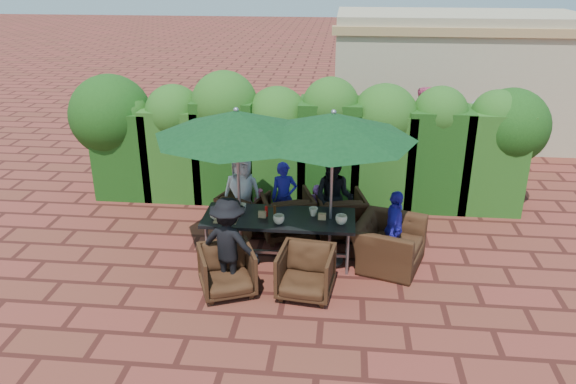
# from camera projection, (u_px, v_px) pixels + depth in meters

# --- Properties ---
(ground) EXTENTS (80.00, 80.00, 0.00)m
(ground) POSITION_uv_depth(u_px,v_px,m) (292.00, 256.00, 9.05)
(ground) COLOR maroon
(ground) RESTS_ON ground
(dining_table) EXTENTS (2.35, 0.90, 0.75)m
(dining_table) POSITION_uv_depth(u_px,v_px,m) (279.00, 221.00, 8.70)
(dining_table) COLOR black
(dining_table) RESTS_ON ground
(umbrella_left) EXTENTS (2.48, 2.48, 2.46)m
(umbrella_left) POSITION_uv_depth(u_px,v_px,m) (237.00, 124.00, 8.17)
(umbrella_left) COLOR gray
(umbrella_left) RESTS_ON ground
(umbrella_right) EXTENTS (2.46, 2.46, 2.46)m
(umbrella_right) POSITION_uv_depth(u_px,v_px,m) (333.00, 126.00, 8.06)
(umbrella_right) COLOR gray
(umbrella_right) RESTS_ON ground
(chair_far_left) EXTENTS (0.93, 0.90, 0.76)m
(chair_far_left) POSITION_uv_depth(u_px,v_px,m) (244.00, 209.00, 9.82)
(chair_far_left) COLOR black
(chair_far_left) RESTS_ON ground
(chair_far_mid) EXTENTS (1.04, 1.00, 0.86)m
(chair_far_mid) POSITION_uv_depth(u_px,v_px,m) (287.00, 213.00, 9.57)
(chair_far_mid) COLOR black
(chair_far_mid) RESTS_ON ground
(chair_far_right) EXTENTS (0.96, 0.92, 0.83)m
(chair_far_right) POSITION_uv_depth(u_px,v_px,m) (339.00, 212.00, 9.62)
(chair_far_right) COLOR black
(chair_far_right) RESTS_ON ground
(chair_near_left) EXTENTS (0.95, 0.92, 0.76)m
(chair_near_left) POSITION_uv_depth(u_px,v_px,m) (227.00, 268.00, 7.95)
(chair_near_left) COLOR black
(chair_near_left) RESTS_ON ground
(chair_near_right) EXTENTS (0.84, 0.80, 0.78)m
(chair_near_right) POSITION_uv_depth(u_px,v_px,m) (306.00, 270.00, 7.89)
(chair_near_right) COLOR black
(chair_near_right) RESTS_ON ground
(chair_end_right) EXTENTS (1.03, 1.28, 0.97)m
(chair_end_right) POSITION_uv_depth(u_px,v_px,m) (389.00, 237.00, 8.63)
(chair_end_right) COLOR black
(chair_end_right) RESTS_ON ground
(adult_far_left) EXTENTS (0.73, 0.48, 1.41)m
(adult_far_left) POSITION_uv_depth(u_px,v_px,m) (242.00, 193.00, 9.67)
(adult_far_left) COLOR silver
(adult_far_left) RESTS_ON ground
(adult_far_mid) EXTENTS (0.51, 0.44, 1.25)m
(adult_far_mid) POSITION_uv_depth(u_px,v_px,m) (284.00, 197.00, 9.69)
(adult_far_mid) COLOR #251FA9
(adult_far_mid) RESTS_ON ground
(adult_far_right) EXTENTS (0.77, 0.57, 1.43)m
(adult_far_right) POSITION_uv_depth(u_px,v_px,m) (334.00, 198.00, 9.42)
(adult_far_right) COLOR black
(adult_far_right) RESTS_ON ground
(adult_near_left) EXTENTS (0.97, 0.62, 1.40)m
(adult_near_left) POSITION_uv_depth(u_px,v_px,m) (229.00, 244.00, 7.95)
(adult_near_left) COLOR black
(adult_near_left) RESTS_ON ground
(adult_end_right) EXTENTS (0.48, 0.77, 1.22)m
(adult_end_right) POSITION_uv_depth(u_px,v_px,m) (394.00, 228.00, 8.61)
(adult_end_right) COLOR #251FA9
(adult_end_right) RESTS_ON ground
(child_left) EXTENTS (0.32, 0.28, 0.78)m
(child_left) POSITION_uv_depth(u_px,v_px,m) (260.00, 210.00, 9.75)
(child_left) COLOR #C54571
(child_left) RESTS_ON ground
(child_right) EXTENTS (0.35, 0.30, 0.89)m
(child_right) POSITION_uv_depth(u_px,v_px,m) (317.00, 210.00, 9.65)
(child_right) COLOR #984BA4
(child_right) RESTS_ON ground
(pedestrian_a) EXTENTS (1.84, 0.79, 1.92)m
(pedestrian_a) POSITION_uv_depth(u_px,v_px,m) (374.00, 130.00, 12.33)
(pedestrian_a) COLOR #23802E
(pedestrian_a) RESTS_ON ground
(pedestrian_b) EXTENTS (1.06, 0.95, 1.89)m
(pedestrian_b) POSITION_uv_depth(u_px,v_px,m) (421.00, 129.00, 12.40)
(pedestrian_b) COLOR #C54571
(pedestrian_b) RESTS_ON ground
(pedestrian_c) EXTENTS (1.11, 0.67, 1.62)m
(pedestrian_c) POSITION_uv_depth(u_px,v_px,m) (476.00, 136.00, 12.37)
(pedestrian_c) COLOR gray
(pedestrian_c) RESTS_ON ground
(cup_a) EXTENTS (0.16, 0.16, 0.13)m
(cup_a) POSITION_uv_depth(u_px,v_px,m) (215.00, 215.00, 8.58)
(cup_a) COLOR beige
(cup_a) RESTS_ON dining_table
(cup_b) EXTENTS (0.13, 0.13, 0.12)m
(cup_b) POSITION_uv_depth(u_px,v_px,m) (242.00, 208.00, 8.84)
(cup_b) COLOR beige
(cup_b) RESTS_ON dining_table
(cup_c) EXTENTS (0.17, 0.17, 0.14)m
(cup_c) POSITION_uv_depth(u_px,v_px,m) (279.00, 219.00, 8.43)
(cup_c) COLOR beige
(cup_c) RESTS_ON dining_table
(cup_d) EXTENTS (0.14, 0.14, 0.13)m
(cup_d) POSITION_uv_depth(u_px,v_px,m) (313.00, 212.00, 8.69)
(cup_d) COLOR beige
(cup_d) RESTS_ON dining_table
(cup_e) EXTENTS (0.18, 0.18, 0.14)m
(cup_e) POSITION_uv_depth(u_px,v_px,m) (341.00, 219.00, 8.42)
(cup_e) COLOR beige
(cup_e) RESTS_ON dining_table
(ketchup_bottle) EXTENTS (0.04, 0.04, 0.17)m
(ketchup_bottle) POSITION_uv_depth(u_px,v_px,m) (266.00, 211.00, 8.66)
(ketchup_bottle) COLOR #B20C0A
(ketchup_bottle) RESTS_ON dining_table
(sauce_bottle) EXTENTS (0.04, 0.04, 0.17)m
(sauce_bottle) POSITION_uv_depth(u_px,v_px,m) (275.00, 210.00, 8.69)
(sauce_bottle) COLOR #4C230C
(sauce_bottle) RESTS_ON dining_table
(serving_tray) EXTENTS (0.35, 0.25, 0.02)m
(serving_tray) POSITION_uv_depth(u_px,v_px,m) (226.00, 220.00, 8.55)
(serving_tray) COLOR #A3804E
(serving_tray) RESTS_ON dining_table
(number_block_left) EXTENTS (0.12, 0.06, 0.10)m
(number_block_left) POSITION_uv_depth(u_px,v_px,m) (262.00, 214.00, 8.63)
(number_block_left) COLOR tan
(number_block_left) RESTS_ON dining_table
(number_block_right) EXTENTS (0.12, 0.06, 0.10)m
(number_block_right) POSITION_uv_depth(u_px,v_px,m) (322.00, 216.00, 8.56)
(number_block_right) COLOR tan
(number_block_right) RESTS_ON dining_table
(hedge_wall) EXTENTS (9.10, 1.60, 2.53)m
(hedge_wall) POSITION_uv_depth(u_px,v_px,m) (294.00, 135.00, 10.68)
(hedge_wall) COLOR black
(hedge_wall) RESTS_ON ground
(building) EXTENTS (6.20, 3.08, 3.20)m
(building) POSITION_uv_depth(u_px,v_px,m) (452.00, 77.00, 14.51)
(building) COLOR tan
(building) RESTS_ON ground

